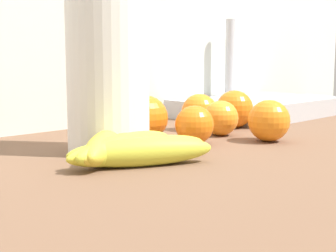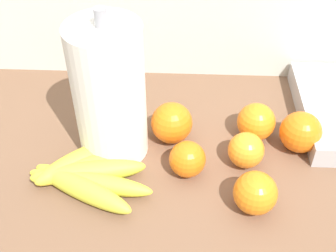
{
  "view_description": "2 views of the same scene",
  "coord_description": "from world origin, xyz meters",
  "px_view_note": "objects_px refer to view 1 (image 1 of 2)",
  "views": [
    {
      "loc": [
        -0.71,
        -0.45,
        1.06
      ],
      "look_at": [
        -0.19,
        0.05,
        0.96
      ],
      "focal_mm": 52.31,
      "sensor_mm": 36.0,
      "label": 1
    },
    {
      "loc": [
        -0.12,
        -0.45,
        1.51
      ],
      "look_at": [
        -0.14,
        0.1,
        1.0
      ],
      "focal_mm": 46.91,
      "sensor_mm": 36.0,
      "label": 2
    }
  ],
  "objects_px": {
    "banana_bunch": "(126,149)",
    "orange_far_right": "(194,125)",
    "orange_center": "(234,109)",
    "orange_back_left": "(269,121)",
    "paper_towel_roll": "(108,67)",
    "orange_back_right": "(221,118)",
    "orange_front": "(145,118)",
    "orange_right": "(200,112)",
    "sink_basin": "(259,106)"
  },
  "relations": [
    {
      "from": "orange_far_right",
      "to": "orange_back_left",
      "type": "relative_size",
      "value": 0.9
    },
    {
      "from": "orange_right",
      "to": "orange_front",
      "type": "xyz_separation_m",
      "value": [
        -0.16,
        -0.01,
        0.0
      ]
    },
    {
      "from": "paper_towel_roll",
      "to": "orange_right",
      "type": "bearing_deg",
      "value": 9.36
    },
    {
      "from": "banana_bunch",
      "to": "orange_center",
      "type": "xyz_separation_m",
      "value": [
        0.38,
        0.1,
        0.02
      ]
    },
    {
      "from": "banana_bunch",
      "to": "orange_back_left",
      "type": "bearing_deg",
      "value": -8.9
    },
    {
      "from": "orange_far_right",
      "to": "sink_basin",
      "type": "relative_size",
      "value": 0.16
    },
    {
      "from": "orange_far_right",
      "to": "orange_back_left",
      "type": "distance_m",
      "value": 0.13
    },
    {
      "from": "orange_center",
      "to": "orange_back_left",
      "type": "bearing_deg",
      "value": -124.63
    },
    {
      "from": "banana_bunch",
      "to": "orange_far_right",
      "type": "height_order",
      "value": "orange_far_right"
    },
    {
      "from": "orange_front",
      "to": "sink_basin",
      "type": "relative_size",
      "value": 0.19
    },
    {
      "from": "orange_back_right",
      "to": "orange_back_left",
      "type": "bearing_deg",
      "value": -89.08
    },
    {
      "from": "banana_bunch",
      "to": "orange_far_right",
      "type": "relative_size",
      "value": 3.43
    },
    {
      "from": "orange_back_right",
      "to": "orange_front",
      "type": "relative_size",
      "value": 0.83
    },
    {
      "from": "orange_center",
      "to": "orange_back_right",
      "type": "bearing_deg",
      "value": -156.29
    },
    {
      "from": "orange_right",
      "to": "orange_center",
      "type": "bearing_deg",
      "value": -19.26
    },
    {
      "from": "orange_back_right",
      "to": "sink_basin",
      "type": "distance_m",
      "value": 0.35
    },
    {
      "from": "orange_back_left",
      "to": "banana_bunch",
      "type": "bearing_deg",
      "value": 171.1
    },
    {
      "from": "orange_back_right",
      "to": "orange_far_right",
      "type": "bearing_deg",
      "value": -165.77
    },
    {
      "from": "orange_back_right",
      "to": "orange_right",
      "type": "distance_m",
      "value": 0.08
    },
    {
      "from": "orange_right",
      "to": "sink_basin",
      "type": "distance_m",
      "value": 0.3
    },
    {
      "from": "orange_center",
      "to": "orange_front",
      "type": "distance_m",
      "value": 0.24
    },
    {
      "from": "orange_far_right",
      "to": "sink_basin",
      "type": "bearing_deg",
      "value": 20.39
    },
    {
      "from": "orange_back_left",
      "to": "paper_towel_roll",
      "type": "xyz_separation_m",
      "value": [
        -0.24,
        0.13,
        0.09
      ]
    },
    {
      "from": "orange_far_right",
      "to": "orange_back_right",
      "type": "bearing_deg",
      "value": 14.23
    },
    {
      "from": "orange_far_right",
      "to": "orange_front",
      "type": "xyz_separation_m",
      "value": [
        -0.03,
        0.09,
        0.01
      ]
    },
    {
      "from": "orange_back_right",
      "to": "sink_basin",
      "type": "bearing_deg",
      "value": 22.28
    },
    {
      "from": "orange_back_left",
      "to": "sink_basin",
      "type": "distance_m",
      "value": 0.4
    },
    {
      "from": "orange_far_right",
      "to": "banana_bunch",
      "type": "bearing_deg",
      "value": -169.98
    },
    {
      "from": "sink_basin",
      "to": "orange_center",
      "type": "bearing_deg",
      "value": -158.4
    },
    {
      "from": "orange_far_right",
      "to": "orange_right",
      "type": "distance_m",
      "value": 0.16
    },
    {
      "from": "orange_right",
      "to": "sink_basin",
      "type": "relative_size",
      "value": 0.18
    },
    {
      "from": "banana_bunch",
      "to": "sink_basin",
      "type": "height_order",
      "value": "sink_basin"
    },
    {
      "from": "orange_center",
      "to": "sink_basin",
      "type": "distance_m",
      "value": 0.24
    },
    {
      "from": "banana_bunch",
      "to": "orange_far_right",
      "type": "distance_m",
      "value": 0.18
    },
    {
      "from": "orange_far_right",
      "to": "paper_towel_roll",
      "type": "height_order",
      "value": "paper_towel_roll"
    },
    {
      "from": "orange_right",
      "to": "paper_towel_roll",
      "type": "xyz_separation_m",
      "value": [
        -0.26,
        -0.04,
        0.09
      ]
    },
    {
      "from": "orange_far_right",
      "to": "orange_front",
      "type": "distance_m",
      "value": 0.09
    },
    {
      "from": "orange_far_right",
      "to": "paper_towel_roll",
      "type": "relative_size",
      "value": 0.23
    },
    {
      "from": "orange_front",
      "to": "paper_towel_roll",
      "type": "xyz_separation_m",
      "value": [
        -0.1,
        -0.03,
        0.09
      ]
    },
    {
      "from": "sink_basin",
      "to": "orange_back_left",
      "type": "bearing_deg",
      "value": -143.98
    },
    {
      "from": "orange_back_left",
      "to": "sink_basin",
      "type": "xyz_separation_m",
      "value": [
        0.32,
        0.23,
        -0.01
      ]
    },
    {
      "from": "orange_far_right",
      "to": "orange_center",
      "type": "distance_m",
      "value": 0.22
    },
    {
      "from": "orange_center",
      "to": "orange_far_right",
      "type": "bearing_deg",
      "value": -160.92
    },
    {
      "from": "orange_center",
      "to": "sink_basin",
      "type": "height_order",
      "value": "sink_basin"
    },
    {
      "from": "orange_right",
      "to": "sink_basin",
      "type": "bearing_deg",
      "value": 11.37
    },
    {
      "from": "orange_front",
      "to": "paper_towel_roll",
      "type": "distance_m",
      "value": 0.14
    },
    {
      "from": "banana_bunch",
      "to": "orange_front",
      "type": "distance_m",
      "value": 0.19
    },
    {
      "from": "orange_far_right",
      "to": "orange_back_right",
      "type": "xyz_separation_m",
      "value": [
        0.1,
        0.03,
        0.0
      ]
    },
    {
      "from": "orange_back_left",
      "to": "orange_back_right",
      "type": "bearing_deg",
      "value": 90.92
    },
    {
      "from": "paper_towel_roll",
      "to": "orange_center",
      "type": "bearing_deg",
      "value": 2.74
    }
  ]
}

